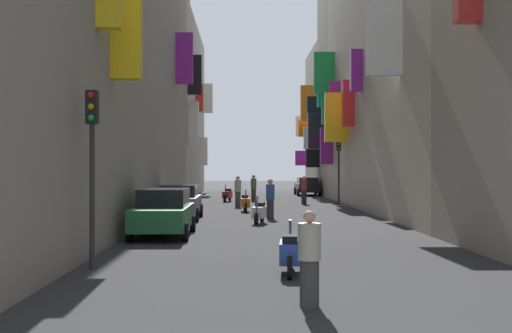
{
  "coord_description": "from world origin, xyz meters",
  "views": [
    {
      "loc": [
        -1.2,
        -4.11,
        2.3
      ],
      "look_at": [
        -0.47,
        31.5,
        2.31
      ],
      "focal_mm": 45.58,
      "sensor_mm": 36.0,
      "label": 1
    }
  ],
  "objects": [
    {
      "name": "building_right_far",
      "position": [
        7.98,
        54.83,
        6.44
      ],
      "size": [
        7.35,
        10.32,
        12.88
      ],
      "color": "#BCB29E",
      "rests_on": "ground"
    },
    {
      "name": "scooter_orange",
      "position": [
        -1.08,
        29.03,
        0.46
      ],
      "size": [
        0.5,
        1.94,
        1.13
      ],
      "color": "orange",
      "rests_on": "ground"
    },
    {
      "name": "building_left_mid_b",
      "position": [
        -7.99,
        51.39,
        7.0
      ],
      "size": [
        7.07,
        17.23,
        14.01
      ],
      "color": "#9E9384",
      "rests_on": "ground"
    },
    {
      "name": "parked_car_grey",
      "position": [
        -3.98,
        24.35,
        0.78
      ],
      "size": [
        1.89,
        4.15,
        1.49
      ],
      "color": "slate",
      "rests_on": "ground"
    },
    {
      "name": "pedestrian_near_left",
      "position": [
        2.55,
        35.52,
        0.87
      ],
      "size": [
        0.46,
        0.46,
        1.73
      ],
      "color": "#282828",
      "rests_on": "ground"
    },
    {
      "name": "building_right_mid_b",
      "position": [
        7.98,
        38.88,
        10.0
      ],
      "size": [
        7.38,
        8.42,
        20.04
      ],
      "color": "#BCB29E",
      "rests_on": "ground"
    },
    {
      "name": "ground_plane",
      "position": [
        0.0,
        30.0,
        0.0
      ],
      "size": [
        140.0,
        140.0,
        0.0
      ],
      "primitive_type": "plane",
      "color": "#2D2D30"
    },
    {
      "name": "scooter_blue",
      "position": [
        -0.18,
        9.79,
        0.46
      ],
      "size": [
        0.53,
        1.88,
        1.13
      ],
      "color": "#2D4CAD",
      "rests_on": "ground"
    },
    {
      "name": "traffic_light_far_corner",
      "position": [
        4.62,
        35.07,
        2.76
      ],
      "size": [
        0.26,
        0.34,
        4.03
      ],
      "color": "#2D2D2D",
      "rests_on": "ground"
    },
    {
      "name": "scooter_red",
      "position": [
        -2.21,
        38.51,
        0.46
      ],
      "size": [
        0.67,
        1.88,
        1.13
      ],
      "color": "red",
      "rests_on": "ground"
    },
    {
      "name": "traffic_light_near_corner",
      "position": [
        -4.59,
        10.54,
        2.75
      ],
      "size": [
        0.26,
        0.34,
        4.02
      ],
      "color": "#2D2D2D",
      "rests_on": "ground"
    },
    {
      "name": "building_left_mid_a",
      "position": [
        -7.98,
        41.1,
        7.62
      ],
      "size": [
        6.95,
        3.34,
        15.25
      ],
      "color": "#9E9384",
      "rests_on": "ground"
    },
    {
      "name": "scooter_white",
      "position": [
        -0.53,
        22.02,
        0.46
      ],
      "size": [
        0.64,
        1.77,
        1.13
      ],
      "color": "silver",
      "rests_on": "ground"
    },
    {
      "name": "pedestrian_crossing",
      "position": [
        -0.48,
        39.12,
        0.88
      ],
      "size": [
        0.43,
        0.43,
        1.75
      ],
      "color": "#353535",
      "rests_on": "ground"
    },
    {
      "name": "parked_car_black",
      "position": [
        3.97,
        47.81,
        0.76
      ],
      "size": [
        1.86,
        4.48,
        1.44
      ],
      "color": "black",
      "rests_on": "ground"
    },
    {
      "name": "parked_car_green",
      "position": [
        -3.82,
        17.42,
        0.81
      ],
      "size": [
        1.89,
        4.47,
        1.56
      ],
      "color": "#236638",
      "rests_on": "ground"
    },
    {
      "name": "building_right_mid_c",
      "position": [
        7.97,
        46.38,
        8.51
      ],
      "size": [
        7.34,
        6.6,
        17.07
      ],
      "color": "#B2A899",
      "rests_on": "ground"
    },
    {
      "name": "pedestrian_mid_street",
      "position": [
        0.02,
        24.52,
        0.88
      ],
      "size": [
        0.52,
        0.52,
        1.76
      ],
      "color": "#333333",
      "rests_on": "ground"
    },
    {
      "name": "pedestrian_far_away",
      "position": [
        -1.48,
        32.99,
        0.89
      ],
      "size": [
        0.51,
        0.51,
        1.77
      ],
      "color": "#3D3D3D",
      "rests_on": "ground"
    },
    {
      "name": "pedestrian_near_right",
      "position": [
        -0.1,
        6.53,
        0.78
      ],
      "size": [
        0.49,
        0.49,
        1.58
      ],
      "color": "#383838",
      "rests_on": "ground"
    }
  ]
}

